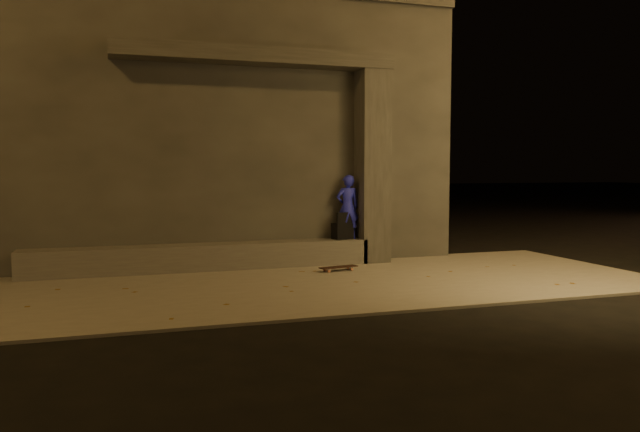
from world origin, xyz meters
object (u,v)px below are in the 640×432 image
object	(u,v)px
column	(372,167)
backpack	(342,230)
skateboarder	(348,207)
skateboard	(338,267)

from	to	relation	value
column	backpack	distance (m)	1.32
column	skateboarder	distance (m)	0.90
skateboard	column	bearing A→B (deg)	29.57
column	skateboard	size ratio (longest dim) A/B	5.00
backpack	skateboard	size ratio (longest dim) A/B	0.71
skateboard	skateboarder	bearing A→B (deg)	48.79
skateboarder	column	bearing A→B (deg)	-178.91
backpack	skateboard	distance (m)	1.11
backpack	column	bearing A→B (deg)	-11.43
skateboarder	backpack	distance (m)	0.44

